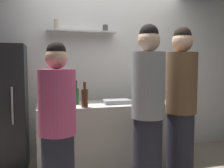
# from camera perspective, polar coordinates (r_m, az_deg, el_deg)

# --- Properties ---
(back_wall_assembly) EXTENTS (4.80, 0.32, 2.60)m
(back_wall_assembly) POSITION_cam_1_polar(r_m,az_deg,el_deg) (3.90, -1.72, 3.27)
(back_wall_assembly) COLOR white
(back_wall_assembly) RESTS_ON ground
(refrigerator) EXTENTS (0.63, 0.60, 1.64)m
(refrigerator) POSITION_cam_1_polar(r_m,az_deg,el_deg) (3.48, -24.26, -5.27)
(refrigerator) COLOR black
(refrigerator) RESTS_ON ground
(counter) EXTENTS (1.89, 0.61, 0.88)m
(counter) POSITION_cam_1_polar(r_m,az_deg,el_deg) (3.34, 0.00, -11.93)
(counter) COLOR #B7B2A8
(counter) RESTS_ON ground
(baking_pan) EXTENTS (0.34, 0.24, 0.05)m
(baking_pan) POSITION_cam_1_polar(r_m,az_deg,el_deg) (3.21, 1.01, -4.06)
(baking_pan) COLOR gray
(baking_pan) RESTS_ON counter
(utensil_holder) EXTENTS (0.09, 0.09, 0.21)m
(utensil_holder) POSITION_cam_1_polar(r_m,az_deg,el_deg) (3.39, 13.76, -3.14)
(utensil_holder) COLOR #B2B2B7
(utensil_holder) RESTS_ON counter
(wine_bottle_amber_glass) EXTENTS (0.08, 0.08, 0.30)m
(wine_bottle_amber_glass) POSITION_cam_1_polar(r_m,az_deg,el_deg) (2.92, -6.32, -3.12)
(wine_bottle_amber_glass) COLOR #472814
(wine_bottle_amber_glass) RESTS_ON counter
(wine_bottle_green_glass) EXTENTS (0.07, 0.07, 0.30)m
(wine_bottle_green_glass) POSITION_cam_1_polar(r_m,az_deg,el_deg) (3.16, -8.29, -2.63)
(wine_bottle_green_glass) COLOR #19471E
(wine_bottle_green_glass) RESTS_ON counter
(wine_bottle_dark_glass) EXTENTS (0.07, 0.07, 0.34)m
(wine_bottle_dark_glass) POSITION_cam_1_polar(r_m,az_deg,el_deg) (3.31, -12.16, -2.10)
(wine_bottle_dark_glass) COLOR black
(wine_bottle_dark_glass) RESTS_ON counter
(water_bottle_plastic) EXTENTS (0.08, 0.08, 0.22)m
(water_bottle_plastic) POSITION_cam_1_polar(r_m,az_deg,el_deg) (3.31, 9.39, -2.60)
(water_bottle_plastic) COLOR silver
(water_bottle_plastic) RESTS_ON counter
(person_grey_hoodie) EXTENTS (0.34, 0.34, 1.79)m
(person_grey_hoodie) POSITION_cam_1_polar(r_m,az_deg,el_deg) (2.57, 8.31, -6.50)
(person_grey_hoodie) COLOR #262633
(person_grey_hoodie) RESTS_ON ground
(person_pink_top) EXTENTS (0.34, 0.34, 1.59)m
(person_pink_top) POSITION_cam_1_polar(r_m,az_deg,el_deg) (2.35, -12.43, -10.45)
(person_pink_top) COLOR #262633
(person_pink_top) RESTS_ON ground
(person_brown_jacket) EXTENTS (0.34, 0.34, 1.80)m
(person_brown_jacket) POSITION_cam_1_polar(r_m,az_deg,el_deg) (2.88, 15.61, -5.32)
(person_brown_jacket) COLOR #262633
(person_brown_jacket) RESTS_ON ground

